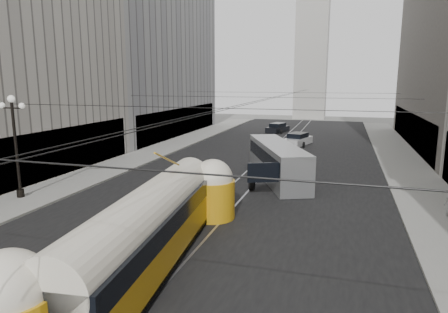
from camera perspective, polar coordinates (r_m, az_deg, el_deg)
The scene contains 13 objects.
road at distance 35.49m, azimuth 5.48°, elevation -1.27°, with size 20.00×85.00×0.02m, color black.
sidewalk_left at distance 42.60m, azimuth -9.58°, elevation 0.76°, with size 4.00×72.00×0.15m, color gray.
sidewalk_right at distance 38.61m, azimuth 24.30°, elevation -1.09°, with size 4.00×72.00×0.15m, color gray.
rail_left at distance 35.64m, azimuth 4.29°, elevation -1.20°, with size 0.12×85.00×0.04m, color gray.
rail_right at distance 35.35m, azimuth 6.67°, elevation -1.34°, with size 0.12×85.00×0.04m, color gray.
building_left_far at distance 56.72m, azimuth -12.04°, elevation 17.59°, with size 12.60×28.60×28.60m.
distant_tower at distance 82.17m, azimuth 12.50°, elevation 15.85°, with size 6.00×6.00×31.36m.
lamppost_left_mid at distance 27.74m, azimuth -27.66°, elevation 2.01°, with size 1.86×0.44×6.37m.
catenary at distance 33.73m, azimuth 5.51°, elevation 8.19°, with size 25.00×72.00×0.23m.
streetcar at distance 16.40m, azimuth -10.78°, elevation -10.05°, with size 3.66×15.07×3.30m.
city_bus at distance 30.37m, azimuth 7.61°, elevation -0.49°, with size 6.30×11.15×2.73m.
sedan_white_far at distance 47.00m, azimuth 10.49°, elevation 2.38°, with size 3.11×4.91×1.44m.
sedan_dark_far at distance 58.33m, azimuth 7.67°, elevation 4.04°, with size 3.00×4.62×1.35m.
Camera 1 is at (6.74, -1.55, 7.40)m, focal length 32.00 mm.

